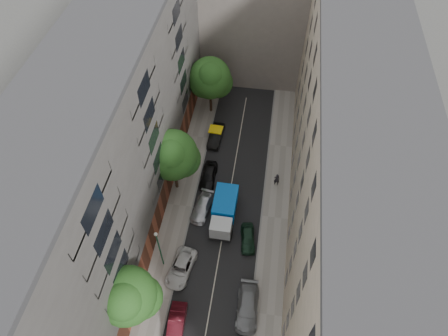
% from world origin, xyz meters
% --- Properties ---
extents(ground, '(120.00, 120.00, 0.00)m').
position_xyz_m(ground, '(0.00, 0.00, 0.00)').
color(ground, '#4C4C49').
rests_on(ground, ground).
extents(road_surface, '(8.00, 44.00, 0.02)m').
position_xyz_m(road_surface, '(0.00, 0.00, 0.01)').
color(road_surface, black).
rests_on(road_surface, ground).
extents(sidewalk_left, '(3.00, 44.00, 0.15)m').
position_xyz_m(sidewalk_left, '(-5.50, 0.00, 0.07)').
color(sidewalk_left, gray).
rests_on(sidewalk_left, ground).
extents(sidewalk_right, '(3.00, 44.00, 0.15)m').
position_xyz_m(sidewalk_right, '(5.50, 0.00, 0.07)').
color(sidewalk_right, gray).
rests_on(sidewalk_right, ground).
extents(building_left, '(8.00, 44.00, 20.00)m').
position_xyz_m(building_left, '(-11.00, 0.00, 10.00)').
color(building_left, '#474442').
rests_on(building_left, ground).
extents(building_right, '(8.00, 44.00, 20.00)m').
position_xyz_m(building_right, '(11.00, 0.00, 10.00)').
color(building_right, '#BDA993').
rests_on(building_right, ground).
extents(building_endcap, '(18.00, 12.00, 18.00)m').
position_xyz_m(building_endcap, '(0.00, 28.00, 9.00)').
color(building_endcap, slate).
rests_on(building_endcap, ground).
extents(tarp_truck, '(2.51, 6.08, 2.80)m').
position_xyz_m(tarp_truck, '(-0.17, -0.90, 1.54)').
color(tarp_truck, black).
rests_on(tarp_truck, ground).
extents(car_left_1, '(1.67, 4.29, 1.39)m').
position_xyz_m(car_left_1, '(-2.80, -13.40, 0.70)').
color(car_left_1, '#4E0F18').
rests_on(car_left_1, ground).
extents(car_left_2, '(2.87, 4.99, 1.31)m').
position_xyz_m(car_left_2, '(-3.60, -7.80, 0.65)').
color(car_left_2, silver).
rests_on(car_left_2, ground).
extents(car_left_3, '(2.42, 4.62, 1.28)m').
position_xyz_m(car_left_3, '(-2.80, -0.20, 0.64)').
color(car_left_3, '#BBBCC1').
rests_on(car_left_3, ground).
extents(car_left_4, '(1.76, 4.32, 1.47)m').
position_xyz_m(car_left_4, '(-2.85, 4.35, 0.73)').
color(car_left_4, black).
rests_on(car_left_4, ground).
extents(car_left_5, '(1.79, 4.53, 1.47)m').
position_xyz_m(car_left_5, '(-3.03, 11.00, 0.73)').
color(car_left_5, black).
rests_on(car_left_5, ground).
extents(car_right_1, '(2.20, 5.10, 1.46)m').
position_xyz_m(car_right_1, '(3.60, -10.80, 0.73)').
color(car_right_1, gray).
rests_on(car_right_1, ground).
extents(car_right_2, '(2.04, 3.91, 1.27)m').
position_xyz_m(car_right_2, '(2.80, -3.38, 0.64)').
color(car_right_2, '#152F1F').
rests_on(car_right_2, ground).
extents(tree_near, '(5.29, 5.02, 9.13)m').
position_xyz_m(tree_near, '(-6.30, -13.52, 6.32)').
color(tree_near, '#382619').
rests_on(tree_near, sidewalk_left).
extents(tree_mid, '(5.90, 5.71, 8.72)m').
position_xyz_m(tree_mid, '(-6.30, 2.48, 5.81)').
color(tree_mid, '#382619').
rests_on(tree_mid, sidewalk_left).
extents(tree_far, '(5.72, 5.51, 8.52)m').
position_xyz_m(tree_far, '(-4.50, 16.14, 5.69)').
color(tree_far, '#382619').
rests_on(tree_far, sidewalk_left).
extents(lamp_post, '(0.36, 0.36, 6.38)m').
position_xyz_m(lamp_post, '(-5.57, -7.38, 4.08)').
color(lamp_post, '#195939').
rests_on(lamp_post, sidewalk_left).
extents(pedestrian, '(0.72, 0.51, 1.85)m').
position_xyz_m(pedestrian, '(5.32, 4.71, 1.07)').
color(pedestrian, black).
rests_on(pedestrian, sidewalk_right).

